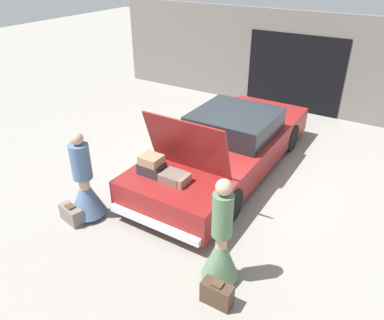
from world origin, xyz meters
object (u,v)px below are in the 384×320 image
Objects in this scene: person_left at (85,188)px; suitcase_beside_right_person at (217,294)px; car at (227,146)px; person_right at (221,246)px; suitcase_beside_left_person at (72,214)px.

person_left is 3.83× the size of suitcase_beside_right_person.
car is 3.10m from person_left.
person_right is (2.71, -0.09, 0.03)m from person_left.
suitcase_beside_right_person is at bearing -152.14° from person_right.
person_right reaches higher than suitcase_beside_left_person.
suitcase_beside_right_person is (0.17, -0.40, -0.44)m from person_right.
person_left is 0.97× the size of person_right.
person_left is at bearing 65.42° from suitcase_beside_left_person.
car reaches higher than suitcase_beside_right_person.
person_right is at bearing 3.82° from suitcase_beside_left_person.
suitcase_beside_left_person is (-2.84, -0.19, -0.46)m from person_right.
person_right reaches higher than person_left.
car reaches higher than suitcase_beside_left_person.
suitcase_beside_left_person is at bearing -15.99° from person_left.
car is 3.10× the size of person_right.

